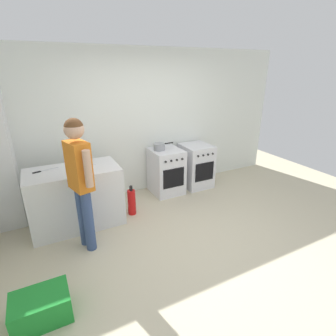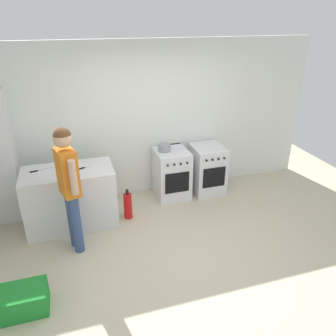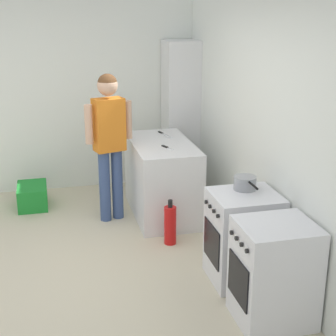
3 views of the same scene
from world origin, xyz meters
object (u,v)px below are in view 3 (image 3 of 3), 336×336
at_px(pot, 245,183).
at_px(recycling_crate_lower, 33,196).
at_px(person, 109,134).
at_px(oven_left, 243,237).
at_px(larder_cabinet, 180,115).
at_px(oven_right, 274,273).
at_px(knife_bread, 164,134).
at_px(fire_extinguisher, 170,225).
at_px(knife_paring, 167,147).

bearing_deg(pot, recycling_crate_lower, -137.98).
relative_size(pot, person, 0.22).
bearing_deg(pot, oven_left, -19.18).
bearing_deg(larder_cabinet, oven_left, -2.21).
distance_m(oven_right, knife_bread, 2.77).
relative_size(fire_extinguisher, larder_cabinet, 0.25).
bearing_deg(knife_bread, oven_left, 7.33).
relative_size(oven_right, fire_extinguisher, 1.70).
distance_m(pot, person, 1.88).
xyz_separation_m(knife_bread, larder_cabinet, (-0.60, 0.37, 0.10)).
relative_size(knife_paring, larder_cabinet, 0.10).
relative_size(knife_paring, fire_extinguisher, 0.41).
height_order(pot, knife_paring, pot).
distance_m(pot, larder_cabinet, 2.54).
xyz_separation_m(recycling_crate_lower, larder_cabinet, (-0.35, 2.03, 0.86)).
bearing_deg(knife_bread, pot, 8.94).
xyz_separation_m(oven_right, fire_extinguisher, (-1.54, -0.48, -0.21)).
bearing_deg(knife_paring, person, -108.20).
bearing_deg(larder_cabinet, knife_bread, -31.31).
distance_m(oven_right, larder_cabinet, 3.37).
bearing_deg(recycling_crate_lower, knife_paring, 62.02).
bearing_deg(knife_paring, oven_right, 9.91).
bearing_deg(person, recycling_crate_lower, -123.73).
xyz_separation_m(oven_right, pot, (-0.78, 0.04, 0.49)).
bearing_deg(person, fire_extinguisher, 32.76).
distance_m(oven_left, knife_paring, 1.59).
distance_m(person, fire_extinguisher, 1.27).
height_order(knife_paring, person, person).
bearing_deg(recycling_crate_lower, larder_cabinet, 99.91).
height_order(person, larder_cabinet, larder_cabinet).
xyz_separation_m(knife_bread, person, (0.37, -0.73, 0.15)).
xyz_separation_m(oven_right, person, (-2.34, -1.00, 0.62)).
relative_size(knife_paring, recycling_crate_lower, 0.39).
height_order(knife_bread, knife_paring, same).
height_order(pot, larder_cabinet, larder_cabinet).
relative_size(pot, fire_extinguisher, 0.77).
height_order(knife_bread, recycling_crate_lower, knife_bread).
relative_size(person, recycling_crate_lower, 3.33).
relative_size(oven_left, recycling_crate_lower, 1.63).
distance_m(oven_left, fire_extinguisher, 1.01).
distance_m(oven_right, recycling_crate_lower, 3.54).
relative_size(oven_left, larder_cabinet, 0.42).
bearing_deg(recycling_crate_lower, oven_left, 39.96).
height_order(person, fire_extinguisher, person).
height_order(oven_right, larder_cabinet, larder_cabinet).
relative_size(oven_left, knife_bread, 2.45).
distance_m(knife_paring, fire_extinguisher, 0.92).
height_order(knife_bread, larder_cabinet, larder_cabinet).
height_order(oven_left, knife_paring, knife_paring).
bearing_deg(person, knife_bread, 116.83).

